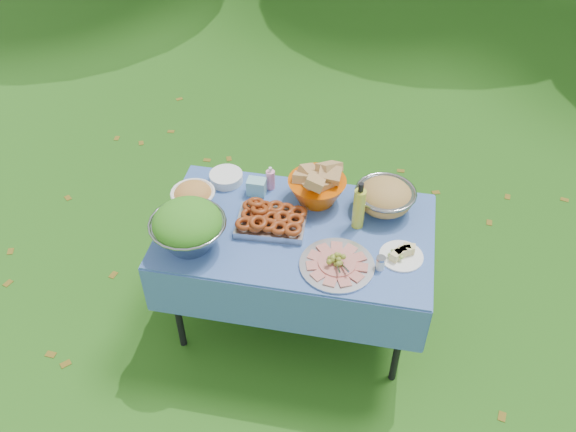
% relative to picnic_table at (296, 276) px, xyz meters
% --- Properties ---
extents(ground, '(80.00, 80.00, 0.00)m').
position_rel_picnic_table_xyz_m(ground, '(0.00, 0.00, -0.38)').
color(ground, '#163D0B').
rests_on(ground, ground).
extents(picnic_table, '(1.46, 0.86, 0.76)m').
position_rel_picnic_table_xyz_m(picnic_table, '(0.00, 0.00, 0.00)').
color(picnic_table, '#71AADA').
rests_on(picnic_table, ground).
extents(salad_bowl, '(0.52, 0.52, 0.26)m').
position_rel_picnic_table_xyz_m(salad_bowl, '(-0.52, -0.22, 0.51)').
color(salad_bowl, gray).
rests_on(salad_bowl, picnic_table).
extents(pasta_bowl_white, '(0.29, 0.29, 0.13)m').
position_rel_picnic_table_xyz_m(pasta_bowl_white, '(-0.60, 0.09, 0.45)').
color(pasta_bowl_white, white).
rests_on(pasta_bowl_white, picnic_table).
extents(plate_stack, '(0.23, 0.23, 0.06)m').
position_rel_picnic_table_xyz_m(plate_stack, '(-0.48, 0.32, 0.41)').
color(plate_stack, white).
rests_on(plate_stack, picnic_table).
extents(wipes_box, '(0.11, 0.08, 0.10)m').
position_rel_picnic_table_xyz_m(wipes_box, '(-0.28, 0.25, 0.43)').
color(wipes_box, '#80C4CD').
rests_on(wipes_box, picnic_table).
extents(sanitizer_bottle, '(0.06, 0.06, 0.15)m').
position_rel_picnic_table_xyz_m(sanitizer_bottle, '(-0.21, 0.31, 0.45)').
color(sanitizer_bottle, pink).
rests_on(sanitizer_bottle, picnic_table).
extents(bread_bowl, '(0.40, 0.40, 0.22)m').
position_rel_picnic_table_xyz_m(bread_bowl, '(0.07, 0.26, 0.49)').
color(bread_bowl, '#D14E01').
rests_on(bread_bowl, picnic_table).
extents(pasta_bowl_steel, '(0.43, 0.43, 0.18)m').
position_rel_picnic_table_xyz_m(pasta_bowl_steel, '(0.45, 0.25, 0.47)').
color(pasta_bowl_steel, gray).
rests_on(pasta_bowl_steel, picnic_table).
extents(fried_tray, '(0.38, 0.28, 0.09)m').
position_rel_picnic_table_xyz_m(fried_tray, '(-0.14, -0.00, 0.42)').
color(fried_tray, '#B0AFB4').
rests_on(fried_tray, picnic_table).
extents(charcuterie_platter, '(0.48, 0.48, 0.09)m').
position_rel_picnic_table_xyz_m(charcuterie_platter, '(0.25, -0.23, 0.42)').
color(charcuterie_platter, '#AFB0B7').
rests_on(charcuterie_platter, picnic_table).
extents(oil_bottle, '(0.07, 0.07, 0.29)m').
position_rel_picnic_table_xyz_m(oil_bottle, '(0.32, 0.09, 0.53)').
color(oil_bottle, gold).
rests_on(oil_bottle, picnic_table).
extents(cheese_plate, '(0.27, 0.27, 0.06)m').
position_rel_picnic_table_xyz_m(cheese_plate, '(0.57, -0.10, 0.41)').
color(cheese_plate, white).
rests_on(cheese_plate, picnic_table).
extents(shaker, '(0.06, 0.06, 0.08)m').
position_rel_picnic_table_xyz_m(shaker, '(0.47, -0.20, 0.42)').
color(shaker, white).
rests_on(shaker, picnic_table).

